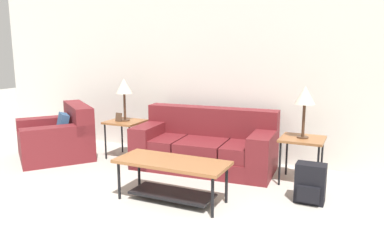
{
  "coord_description": "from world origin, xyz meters",
  "views": [
    {
      "loc": [
        1.77,
        -1.1,
        1.64
      ],
      "look_at": [
        -0.11,
        2.92,
        0.8
      ],
      "focal_mm": 35.0,
      "sensor_mm": 36.0,
      "label": 1
    }
  ],
  "objects_px": {
    "armchair": "(58,139)",
    "table_lamp_left": "(124,88)",
    "table_lamp_right": "(305,97)",
    "backpack": "(310,184)",
    "couch": "(205,147)",
    "coffee_table": "(172,171)",
    "side_table_right": "(302,143)",
    "side_table_left": "(125,125)"
  },
  "relations": [
    {
      "from": "armchair",
      "to": "table_lamp_left",
      "type": "relative_size",
      "value": 2.33
    },
    {
      "from": "table_lamp_right",
      "to": "backpack",
      "type": "relative_size",
      "value": 1.47
    },
    {
      "from": "couch",
      "to": "table_lamp_right",
      "type": "distance_m",
      "value": 1.53
    },
    {
      "from": "coffee_table",
      "to": "table_lamp_right",
      "type": "height_order",
      "value": "table_lamp_right"
    },
    {
      "from": "coffee_table",
      "to": "side_table_right",
      "type": "relative_size",
      "value": 2.16
    },
    {
      "from": "couch",
      "to": "coffee_table",
      "type": "xyz_separation_m",
      "value": [
        0.13,
        -1.24,
        0.04
      ]
    },
    {
      "from": "armchair",
      "to": "backpack",
      "type": "relative_size",
      "value": 3.43
    },
    {
      "from": "table_lamp_right",
      "to": "coffee_table",
      "type": "bearing_deg",
      "value": -134.55
    },
    {
      "from": "side_table_right",
      "to": "couch",
      "type": "bearing_deg",
      "value": 178.06
    },
    {
      "from": "armchair",
      "to": "table_lamp_right",
      "type": "height_order",
      "value": "table_lamp_right"
    },
    {
      "from": "couch",
      "to": "armchair",
      "type": "height_order",
      "value": "couch"
    },
    {
      "from": "coffee_table",
      "to": "side_table_right",
      "type": "height_order",
      "value": "side_table_right"
    },
    {
      "from": "coffee_table",
      "to": "couch",
      "type": "bearing_deg",
      "value": 96.15
    },
    {
      "from": "couch",
      "to": "coffee_table",
      "type": "bearing_deg",
      "value": -83.85
    },
    {
      "from": "coffee_table",
      "to": "backpack",
      "type": "height_order",
      "value": "coffee_table"
    },
    {
      "from": "armchair",
      "to": "table_lamp_left",
      "type": "height_order",
      "value": "table_lamp_left"
    },
    {
      "from": "couch",
      "to": "side_table_left",
      "type": "bearing_deg",
      "value": -178.05
    },
    {
      "from": "armchair",
      "to": "coffee_table",
      "type": "distance_m",
      "value": 2.53
    },
    {
      "from": "coffee_table",
      "to": "table_lamp_right",
      "type": "xyz_separation_m",
      "value": [
        1.18,
        1.2,
        0.74
      ]
    },
    {
      "from": "table_lamp_right",
      "to": "backpack",
      "type": "distance_m",
      "value": 1.07
    },
    {
      "from": "side_table_right",
      "to": "table_lamp_right",
      "type": "xyz_separation_m",
      "value": [
        0.0,
        0.0,
        0.57
      ]
    },
    {
      "from": "armchair",
      "to": "side_table_left",
      "type": "bearing_deg",
      "value": 23.26
    },
    {
      "from": "side_table_left",
      "to": "backpack",
      "type": "bearing_deg",
      "value": -12.11
    },
    {
      "from": "side_table_left",
      "to": "table_lamp_left",
      "type": "bearing_deg",
      "value": 0.0
    },
    {
      "from": "table_lamp_left",
      "to": "table_lamp_right",
      "type": "xyz_separation_m",
      "value": [
        2.62,
        0.0,
        0.0
      ]
    },
    {
      "from": "coffee_table",
      "to": "table_lamp_left",
      "type": "bearing_deg",
      "value": 140.26
    },
    {
      "from": "couch",
      "to": "armchair",
      "type": "relative_size",
      "value": 1.32
    },
    {
      "from": "side_table_right",
      "to": "backpack",
      "type": "distance_m",
      "value": 0.7
    },
    {
      "from": "armchair",
      "to": "table_lamp_right",
      "type": "distance_m",
      "value": 3.7
    },
    {
      "from": "armchair",
      "to": "table_lamp_left",
      "type": "xyz_separation_m",
      "value": [
        0.97,
        0.42,
        0.79
      ]
    },
    {
      "from": "armchair",
      "to": "couch",
      "type": "bearing_deg",
      "value": 11.43
    },
    {
      "from": "table_lamp_left",
      "to": "backpack",
      "type": "xyz_separation_m",
      "value": [
        2.82,
        -0.6,
        -0.87
      ]
    },
    {
      "from": "table_lamp_right",
      "to": "backpack",
      "type": "height_order",
      "value": "table_lamp_right"
    },
    {
      "from": "armchair",
      "to": "side_table_right",
      "type": "bearing_deg",
      "value": 6.6
    },
    {
      "from": "couch",
      "to": "side_table_left",
      "type": "height_order",
      "value": "couch"
    },
    {
      "from": "coffee_table",
      "to": "table_lamp_left",
      "type": "relative_size",
      "value": 1.93
    },
    {
      "from": "armchair",
      "to": "table_lamp_right",
      "type": "relative_size",
      "value": 2.33
    },
    {
      "from": "coffee_table",
      "to": "side_table_left",
      "type": "xyz_separation_m",
      "value": [
        -1.44,
        1.2,
        0.17
      ]
    },
    {
      "from": "coffee_table",
      "to": "backpack",
      "type": "xyz_separation_m",
      "value": [
        1.37,
        0.6,
        -0.13
      ]
    },
    {
      "from": "coffee_table",
      "to": "side_table_left",
      "type": "relative_size",
      "value": 2.16
    },
    {
      "from": "coffee_table",
      "to": "side_table_right",
      "type": "bearing_deg",
      "value": 45.45
    },
    {
      "from": "table_lamp_right",
      "to": "armchair",
      "type": "bearing_deg",
      "value": -173.4
    }
  ]
}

